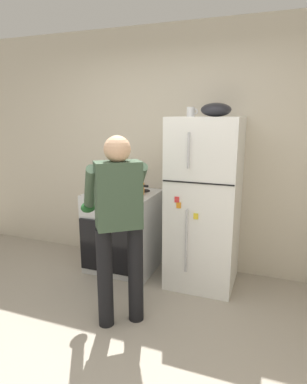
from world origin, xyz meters
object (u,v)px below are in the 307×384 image
Objects in this scene: mixing_bowl at (216,110)px; refrigerator at (204,203)px; person_cook at (118,215)px; coffee_mug at (191,112)px; stove_range at (123,231)px; red_pot at (134,189)px.

refrigerator is at bearing -179.78° from mixing_bowl.
person_cook is at bearing -122.14° from mixing_bowl.
mixing_bowl is (0.59, 0.94, 0.84)m from person_cook.
coffee_mug is at bearing 71.36° from person_cook.
red_pot reaches higher than stove_range.
stove_range is at bearing -175.41° from coffee_mug.
refrigerator is 0.78m from red_pot.
coffee_mug is at bearing 9.59° from red_pot.
stove_range is at bearing -179.38° from refrigerator.
coffee_mug reaches higher than red_pot.
mixing_bowl is at bearing 3.37° from red_pot.
stove_range is 0.54m from red_pot.
coffee_mug is at bearing 4.59° from stove_range.
refrigerator is 15.47× the size of coffee_mug.
stove_range is at bearing 166.08° from red_pot.
stove_range is 1.53m from coffee_mug.
refrigerator is 1.08× the size of person_cook.
coffee_mug is 0.26m from mixing_bowl.
person_cook is at bearing -118.52° from refrigerator.
person_cook is 1.33m from coffee_mug.
mixing_bowl is (0.26, -0.05, 0.02)m from coffee_mug.
coffee_mug is (-0.18, 0.05, 0.91)m from refrigerator.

